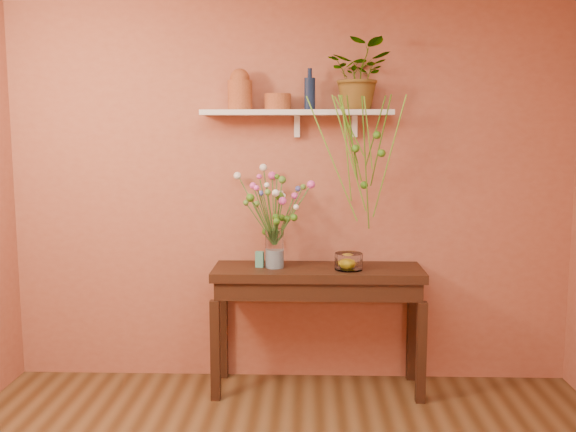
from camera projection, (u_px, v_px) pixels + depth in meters
room at (276, 242)px, 2.53m from camera, size 4.04×4.04×2.70m
sideboard at (318, 286)px, 4.34m from camera, size 1.43×0.46×0.87m
wall_shelf at (298, 113)px, 4.31m from camera, size 1.30×0.24×0.19m
terracotta_jug at (240, 90)px, 4.29m from camera, size 0.20×0.20×0.28m
terracotta_pot at (278, 102)px, 4.31m from camera, size 0.22×0.22×0.11m
blue_bottle at (310, 93)px, 4.30m from camera, size 0.08×0.08×0.28m
spider_plant at (360, 75)px, 4.25m from camera, size 0.49×0.45×0.46m
plant_fronds at (364, 151)px, 4.14m from camera, size 0.63×0.37×0.88m
glass_vase at (275, 251)px, 4.31m from camera, size 0.13×0.13×0.26m
bouquet at (275, 199)px, 4.28m from camera, size 0.57×0.60×0.55m
glass_bowl at (349, 262)px, 4.25m from camera, size 0.19×0.19×0.11m
lemon at (348, 263)px, 4.27m from camera, size 0.08×0.08×0.08m
carton at (260, 259)px, 4.33m from camera, size 0.06×0.05×0.11m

